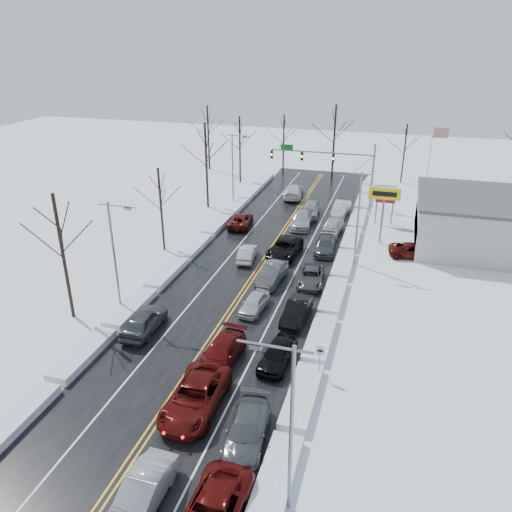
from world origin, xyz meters
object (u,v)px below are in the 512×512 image
(traffic_signal_mast, at_px, (333,161))
(oncoming_car_0, at_px, (247,260))
(tires_plus_sign, at_px, (384,197))
(flagpole, at_px, (431,160))

(traffic_signal_mast, height_order, oncoming_car_0, traffic_signal_mast)
(tires_plus_sign, relative_size, flagpole, 0.60)
(flagpole, height_order, oncoming_car_0, flagpole)
(flagpole, xyz_separation_m, oncoming_car_0, (-16.80, -21.98, -5.93))
(oncoming_car_0, bearing_deg, flagpole, -134.77)
(tires_plus_sign, height_order, flagpole, flagpole)
(flagpole, bearing_deg, traffic_signal_mast, -170.27)
(tires_plus_sign, distance_m, oncoming_car_0, 15.35)
(traffic_signal_mast, relative_size, tires_plus_sign, 2.21)
(tires_plus_sign, bearing_deg, oncoming_car_0, -146.68)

